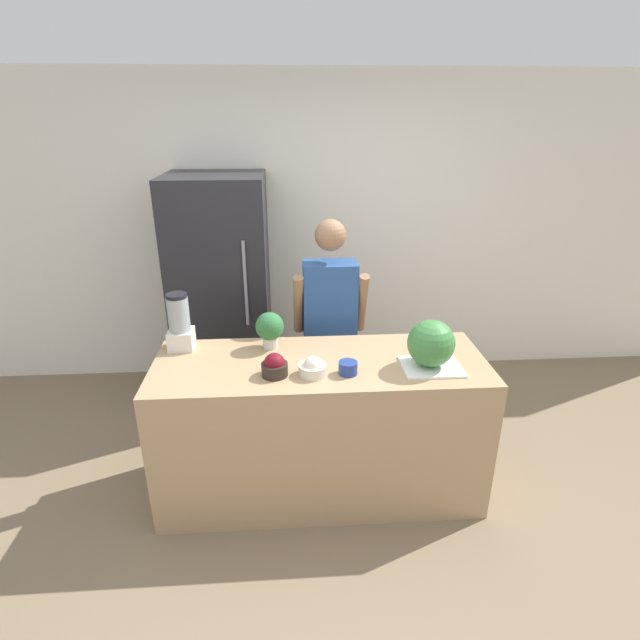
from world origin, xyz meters
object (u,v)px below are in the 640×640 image
Objects in this scene: watermelon at (431,343)px; bowl_small_blue at (348,368)px; person at (330,329)px; bowl_cream at (313,368)px; refrigerator at (222,291)px; blender at (180,324)px; potted_plant at (270,328)px; bowl_cherries at (275,366)px.

bowl_small_blue is at bearing -173.91° from watermelon.
person is 10.28× the size of bowl_cream.
refrigerator is 11.67× the size of bowl_cream.
blender is at bearing -97.15° from refrigerator.
bowl_small_blue is at bearing -39.92° from potted_plant.
refrigerator is at bearing 120.96° from bowl_small_blue.
refrigerator is 7.99× the size of potted_plant.
bowl_cherries is at bearing -33.74° from blender.
blender is (-0.58, 0.39, 0.11)m from bowl_cherries.
bowl_cherries is 0.93× the size of bowl_cream.
potted_plant reaches higher than bowl_small_blue.
refrigerator reaches higher than person.
blender reaches higher than bowl_small_blue.
person is at bearing -37.64° from refrigerator.
bowl_small_blue is 0.58m from potted_plant.
refrigerator is 1.92m from watermelon.
watermelon is at bearing 2.59° from bowl_cherries.
bowl_small_blue is 1.07m from blender.
refrigerator is 1.57m from bowl_cream.
person is 0.88m from bowl_cherries.
watermelon is 1.71× the size of bowl_cream.
refrigerator is 5.17× the size of blender.
blender is at bearing 166.66° from watermelon.
refrigerator reaches higher than watermelon.
refrigerator is 6.83× the size of watermelon.
watermelon is 1.50m from blender.
potted_plant reaches higher than bowl_cream.
person is 6.01× the size of watermelon.
bowl_cherries is 0.70m from blender.
person reaches higher than blender.
bowl_small_blue is at bearing -59.04° from refrigerator.
potted_plant is (-0.44, 0.37, 0.10)m from bowl_small_blue.
bowl_cherries is at bearing 178.49° from bowl_small_blue.
bowl_cherries is (-0.88, -0.04, -0.09)m from watermelon.
watermelon is 0.97m from potted_plant.
refrigerator is 1.49m from bowl_cherries.
blender is (-0.13, -1.03, 0.16)m from refrigerator.
refrigerator is 1.04m from person.
refrigerator reaches higher than potted_plant.
blender is at bearing 153.31° from bowl_cream.
watermelon is 2.54× the size of bowl_small_blue.
bowl_cream is (0.21, -0.01, -0.01)m from bowl_cherries.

